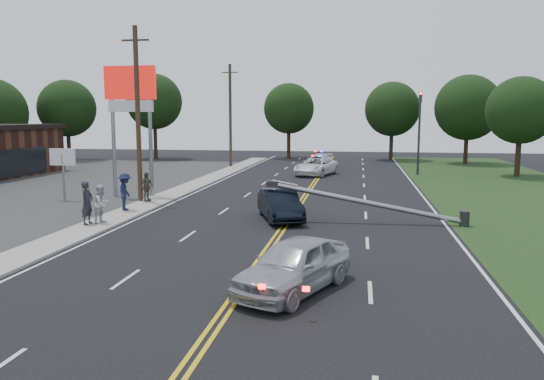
% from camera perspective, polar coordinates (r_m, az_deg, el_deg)
% --- Properties ---
extents(ground, '(120.00, 120.00, 0.00)m').
position_cam_1_polar(ground, '(17.83, -1.70, -8.26)').
color(ground, black).
rests_on(ground, ground).
extents(sidewalk, '(1.80, 70.00, 0.12)m').
position_cam_1_polar(sidewalk, '(29.65, -14.03, -1.85)').
color(sidewalk, gray).
rests_on(sidewalk, ground).
extents(centerline_yellow, '(0.36, 80.00, 0.00)m').
position_cam_1_polar(centerline_yellow, '(27.46, 2.30, -2.50)').
color(centerline_yellow, gold).
rests_on(centerline_yellow, ground).
extents(pylon_sign, '(3.20, 0.35, 8.00)m').
position_cam_1_polar(pylon_sign, '(33.77, -14.97, 9.39)').
color(pylon_sign, gray).
rests_on(pylon_sign, ground).
extents(small_sign, '(1.60, 0.14, 3.10)m').
position_cam_1_polar(small_sign, '(33.70, -21.59, 2.87)').
color(small_sign, gray).
rests_on(small_sign, ground).
extents(traffic_signal, '(0.28, 0.41, 7.05)m').
position_cam_1_polar(traffic_signal, '(47.07, 15.57, 6.69)').
color(traffic_signal, '#2D2D30').
rests_on(traffic_signal, ground).
extents(fallen_streetlight, '(9.36, 0.44, 1.91)m').
position_cam_1_polar(fallen_streetlight, '(25.15, 11.26, -1.51)').
color(fallen_streetlight, '#2D2D30').
rests_on(fallen_streetlight, ground).
extents(utility_pole_mid, '(1.60, 0.28, 10.00)m').
position_cam_1_polar(utility_pole_mid, '(31.40, -14.24, 7.88)').
color(utility_pole_mid, '#382619').
rests_on(utility_pole_mid, ground).
extents(utility_pole_far, '(1.60, 0.28, 10.00)m').
position_cam_1_polar(utility_pole_far, '(52.32, -4.51, 8.01)').
color(utility_pole_far, '#382619').
rests_on(utility_pole_far, ground).
extents(tree_4, '(6.41, 6.41, 9.10)m').
position_cam_1_polar(tree_4, '(64.88, -21.19, 8.18)').
color(tree_4, black).
rests_on(tree_4, ground).
extents(tree_5, '(6.49, 6.49, 9.96)m').
position_cam_1_polar(tree_5, '(64.44, -12.55, 9.26)').
color(tree_5, black).
rests_on(tree_5, ground).
extents(tree_6, '(6.01, 6.01, 8.93)m').
position_cam_1_polar(tree_6, '(64.02, 1.83, 8.74)').
color(tree_6, black).
rests_on(tree_6, ground).
extents(tree_7, '(6.22, 6.22, 8.94)m').
position_cam_1_polar(tree_7, '(62.80, 12.81, 8.48)').
color(tree_7, black).
rests_on(tree_7, ground).
extents(tree_8, '(6.87, 6.87, 9.33)m').
position_cam_1_polar(tree_8, '(59.88, 20.32, 8.30)').
color(tree_8, black).
rests_on(tree_8, ground).
extents(tree_9, '(5.54, 5.54, 8.26)m').
position_cam_1_polar(tree_9, '(48.55, 25.19, 7.75)').
color(tree_9, black).
rests_on(tree_9, ground).
extents(crashed_sedan, '(2.98, 4.71, 1.47)m').
position_cam_1_polar(crashed_sedan, '(25.62, 0.87, -1.60)').
color(crashed_sedan, black).
rests_on(crashed_sedan, ground).
extents(waiting_sedan, '(3.47, 4.86, 1.54)m').
position_cam_1_polar(waiting_sedan, '(15.26, 2.40, -8.06)').
color(waiting_sedan, '#ACAFB4').
rests_on(waiting_sedan, ground).
extents(emergency_a, '(3.91, 5.81, 1.48)m').
position_cam_1_polar(emergency_a, '(45.42, 4.76, 2.54)').
color(emergency_a, white).
rests_on(emergency_a, ground).
extents(emergency_b, '(2.76, 4.91, 1.34)m').
position_cam_1_polar(emergency_b, '(51.29, 5.01, 3.07)').
color(emergency_b, white).
rests_on(emergency_b, ground).
extents(bystander_a, '(0.53, 0.75, 1.97)m').
position_cam_1_polar(bystander_a, '(25.35, -19.27, -1.30)').
color(bystander_a, '#26252C').
rests_on(bystander_a, sidewalk).
extents(bystander_b, '(0.81, 0.96, 1.76)m').
position_cam_1_polar(bystander_b, '(25.49, -17.84, -1.42)').
color(bystander_b, silver).
rests_on(bystander_b, sidewalk).
extents(bystander_c, '(0.97, 1.38, 1.94)m').
position_cam_1_polar(bystander_c, '(28.57, -15.51, -0.18)').
color(bystander_c, '#171E3A').
rests_on(bystander_c, sidewalk).
extents(bystander_d, '(0.74, 1.07, 1.69)m').
position_cam_1_polar(bystander_d, '(31.26, -13.35, 0.34)').
color(bystander_d, '#5B5048').
rests_on(bystander_d, sidewalk).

